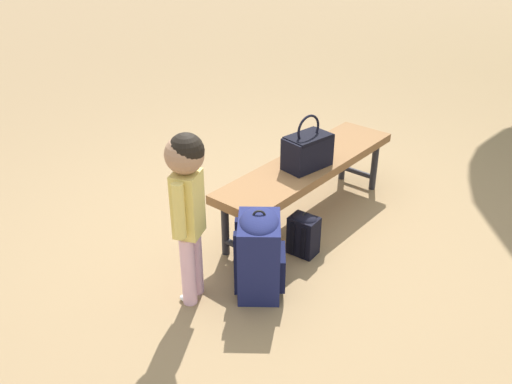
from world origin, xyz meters
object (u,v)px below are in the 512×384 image
at_px(handbag, 307,150).
at_px(child_standing, 187,193).
at_px(backpack_small, 304,233).
at_px(park_bench, 308,169).
at_px(backpack_large, 259,251).

height_order(handbag, child_standing, child_standing).
xyz_separation_m(child_standing, backpack_small, (-0.76, 0.27, -0.53)).
distance_m(park_bench, child_standing, 1.18).
bearing_deg(handbag, backpack_large, 13.03).
xyz_separation_m(handbag, backpack_small, (0.30, 0.18, -0.43)).
distance_m(handbag, child_standing, 1.06).
height_order(park_bench, child_standing, child_standing).
bearing_deg(park_bench, child_standing, -2.49).
xyz_separation_m(handbag, backpack_large, (0.78, 0.18, -0.31)).
height_order(child_standing, backpack_large, child_standing).
height_order(handbag, backpack_large, handbag).
bearing_deg(park_bench, backpack_large, 14.02).
relative_size(child_standing, backpack_large, 1.88).
xyz_separation_m(park_bench, backpack_small, (0.38, 0.22, -0.24)).
relative_size(park_bench, backpack_large, 2.99).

